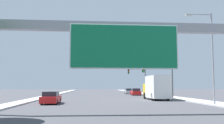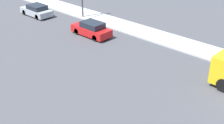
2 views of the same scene
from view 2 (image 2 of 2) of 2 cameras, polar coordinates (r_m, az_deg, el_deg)
The scene contains 3 objects.
sidewalk_right at distance 39.54m, azimuth -6.24°, elevation 9.11°, with size 3.00×120.00×0.15m.
car_far_left at distance 31.78m, azimuth -3.76°, elevation 6.00°, with size 1.78×4.32×1.49m.
car_mid_right at distance 38.94m, azimuth -13.63°, elevation 9.14°, with size 1.88×4.23×1.37m.
Camera 2 is at (-13.33, 31.35, 11.84)m, focal length 50.00 mm.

